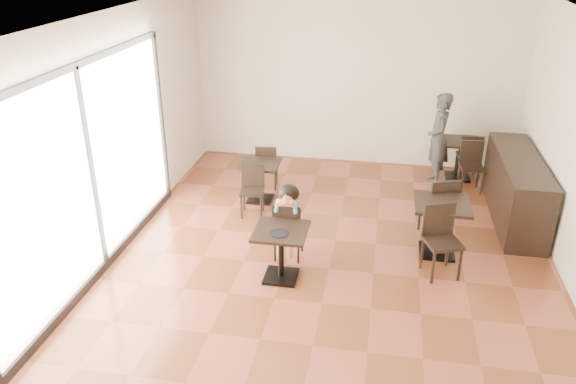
% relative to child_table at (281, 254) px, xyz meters
% --- Properties ---
extents(floor, '(6.00, 8.00, 0.01)m').
position_rel_child_table_xyz_m(floor, '(0.59, 0.32, -0.35)').
color(floor, brown).
rests_on(floor, ground).
extents(ceiling, '(6.00, 8.00, 0.01)m').
position_rel_child_table_xyz_m(ceiling, '(0.59, 0.32, 2.85)').
color(ceiling, white).
rests_on(ceiling, floor).
extents(wall_back, '(6.00, 0.01, 3.20)m').
position_rel_child_table_xyz_m(wall_back, '(0.59, 4.32, 1.25)').
color(wall_back, silver).
rests_on(wall_back, floor).
extents(wall_left, '(0.01, 8.00, 3.20)m').
position_rel_child_table_xyz_m(wall_left, '(-2.41, 0.32, 1.25)').
color(wall_left, silver).
rests_on(wall_left, floor).
extents(storefront_window, '(0.04, 4.50, 2.60)m').
position_rel_child_table_xyz_m(storefront_window, '(-2.38, -0.18, 1.05)').
color(storefront_window, white).
rests_on(storefront_window, floor).
extents(child_table, '(0.67, 0.67, 0.71)m').
position_rel_child_table_xyz_m(child_table, '(0.00, 0.00, 0.00)').
color(child_table, black).
rests_on(child_table, floor).
extents(child_chair, '(0.38, 0.38, 0.85)m').
position_rel_child_table_xyz_m(child_chair, '(0.00, 0.55, 0.07)').
color(child_chair, black).
rests_on(child_chair, floor).
extents(child, '(0.38, 0.53, 1.07)m').
position_rel_child_table_xyz_m(child, '(0.00, 0.55, 0.18)').
color(child, slate).
rests_on(child, child_chair).
extents(plate, '(0.24, 0.24, 0.01)m').
position_rel_child_table_xyz_m(plate, '(0.00, -0.10, 0.36)').
color(plate, black).
rests_on(plate, child_table).
extents(pizza_slice, '(0.25, 0.19, 0.06)m').
position_rel_child_table_xyz_m(pizza_slice, '(0.00, 0.36, 0.57)').
color(pizza_slice, tan).
rests_on(pizza_slice, child).
extents(adult_patron, '(0.44, 0.62, 1.64)m').
position_rel_child_table_xyz_m(adult_patron, '(2.11, 3.51, 0.47)').
color(adult_patron, '#35363A').
rests_on(adult_patron, floor).
extents(cafe_table_mid, '(0.95, 0.95, 0.78)m').
position_rel_child_table_xyz_m(cafe_table_mid, '(2.02, 1.00, 0.04)').
color(cafe_table_mid, black).
rests_on(cafe_table_mid, floor).
extents(cafe_table_left, '(0.70, 0.70, 0.67)m').
position_rel_child_table_xyz_m(cafe_table_left, '(-0.79, 2.24, -0.02)').
color(cafe_table_left, black).
rests_on(cafe_table_left, floor).
extents(cafe_table_back, '(0.73, 0.73, 0.71)m').
position_rel_child_table_xyz_m(cafe_table_back, '(2.55, 3.81, 0.00)').
color(cafe_table_back, black).
rests_on(cafe_table_back, floor).
extents(chair_mid_a, '(0.54, 0.54, 0.94)m').
position_rel_child_table_xyz_m(chair_mid_a, '(2.02, 1.55, 0.12)').
color(chair_mid_a, black).
rests_on(chair_mid_a, floor).
extents(chair_mid_b, '(0.54, 0.54, 0.94)m').
position_rel_child_table_xyz_m(chair_mid_b, '(2.02, 0.45, 0.12)').
color(chair_mid_b, black).
rests_on(chair_mid_b, floor).
extents(chair_left_a, '(0.40, 0.40, 0.80)m').
position_rel_child_table_xyz_m(chair_left_a, '(-0.79, 2.79, 0.05)').
color(chair_left_a, black).
rests_on(chair_left_a, floor).
extents(chair_left_b, '(0.40, 0.40, 0.80)m').
position_rel_child_table_xyz_m(chair_left_b, '(-0.79, 1.69, 0.05)').
color(chair_left_b, black).
rests_on(chair_left_b, floor).
extents(chair_back_a, '(0.41, 0.41, 0.86)m').
position_rel_child_table_xyz_m(chair_back_a, '(2.70, 3.82, 0.08)').
color(chair_back_a, black).
rests_on(chair_back_a, floor).
extents(chair_back_b, '(0.41, 0.41, 0.86)m').
position_rel_child_table_xyz_m(chair_back_b, '(2.70, 3.26, 0.08)').
color(chair_back_b, black).
rests_on(chair_back_b, floor).
extents(service_counter, '(0.60, 2.40, 1.00)m').
position_rel_child_table_xyz_m(service_counter, '(3.24, 2.32, 0.15)').
color(service_counter, black).
rests_on(service_counter, floor).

